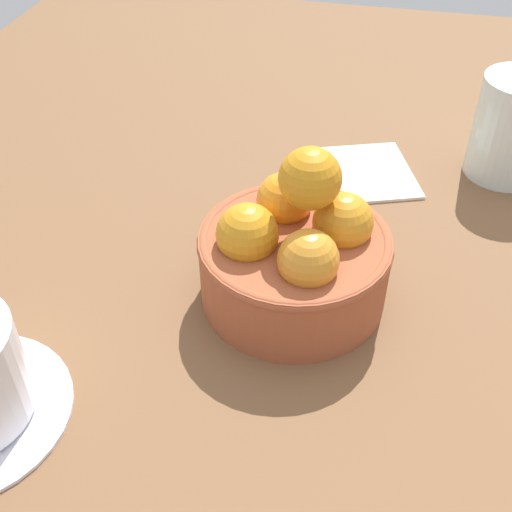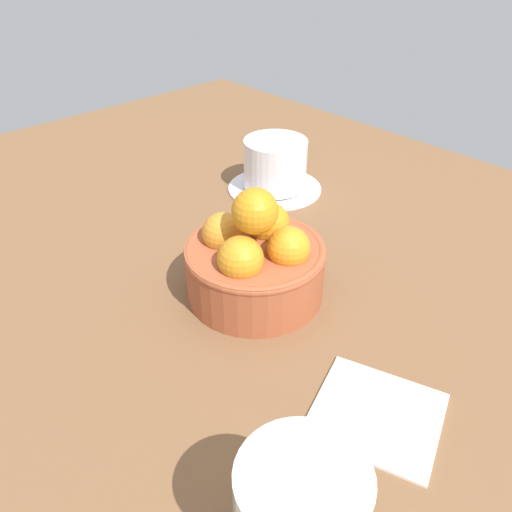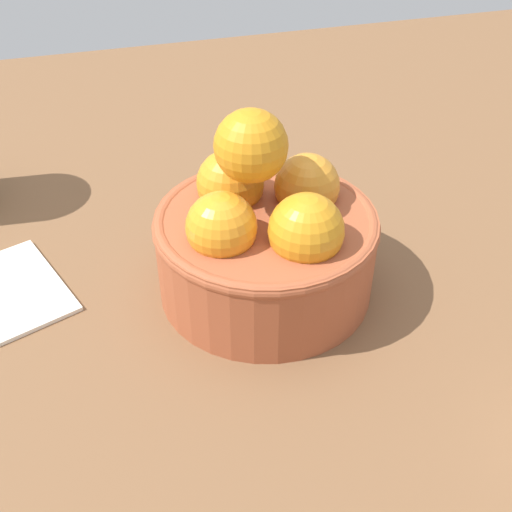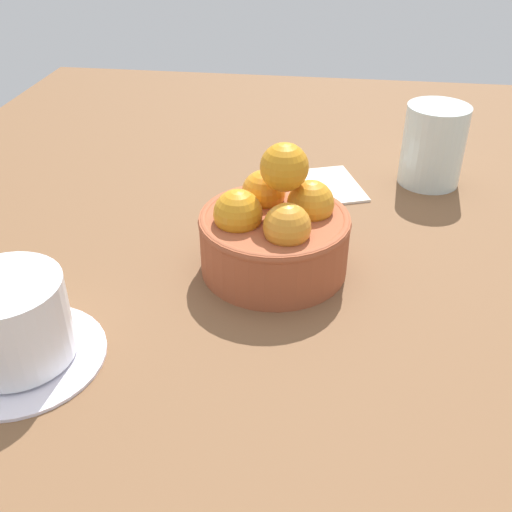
% 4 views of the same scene
% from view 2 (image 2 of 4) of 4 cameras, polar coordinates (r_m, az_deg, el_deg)
% --- Properties ---
extents(ground_plane, '(1.31, 1.01, 0.04)m').
position_cam_2_polar(ground_plane, '(0.57, -0.09, -5.67)').
color(ground_plane, brown).
extents(terracotta_bowl, '(0.15, 0.15, 0.13)m').
position_cam_2_polar(terracotta_bowl, '(0.53, -0.10, -0.45)').
color(terracotta_bowl, '#9E4C2D').
rests_on(terracotta_bowl, ground_plane).
extents(coffee_cup, '(0.14, 0.14, 0.07)m').
position_cam_2_polar(coffee_cup, '(0.75, 2.12, 9.74)').
color(coffee_cup, white).
rests_on(coffee_cup, ground_plane).
extents(folded_napkin, '(0.13, 0.12, 0.01)m').
position_cam_2_polar(folded_napkin, '(0.45, 13.19, -16.55)').
color(folded_napkin, white).
rests_on(folded_napkin, ground_plane).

